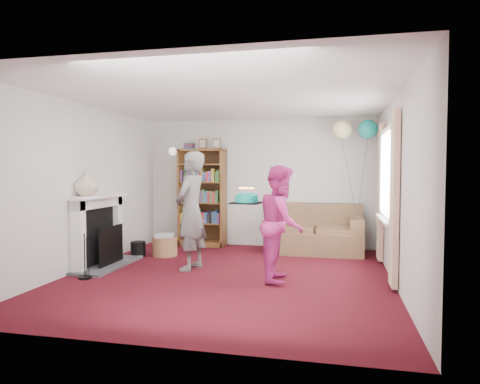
% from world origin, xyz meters
% --- Properties ---
extents(ground, '(5.00, 5.00, 0.00)m').
position_xyz_m(ground, '(0.00, 0.00, 0.00)').
color(ground, '#34070E').
rests_on(ground, ground).
extents(wall_back, '(4.50, 0.02, 2.50)m').
position_xyz_m(wall_back, '(0.00, 2.51, 1.25)').
color(wall_back, silver).
rests_on(wall_back, ground).
extents(wall_left, '(0.02, 5.00, 2.50)m').
position_xyz_m(wall_left, '(-2.26, 0.00, 1.25)').
color(wall_left, silver).
rests_on(wall_left, ground).
extents(wall_right, '(0.02, 5.00, 2.50)m').
position_xyz_m(wall_right, '(2.26, 0.00, 1.25)').
color(wall_right, silver).
rests_on(wall_right, ground).
extents(ceiling, '(4.50, 5.00, 0.01)m').
position_xyz_m(ceiling, '(0.00, 0.00, 2.50)').
color(ceiling, white).
rests_on(ceiling, wall_back).
extents(fireplace, '(0.55, 1.80, 1.12)m').
position_xyz_m(fireplace, '(-2.09, 0.19, 0.51)').
color(fireplace, '#3F3F42').
rests_on(fireplace, ground).
extents(window_bay, '(0.14, 2.02, 2.20)m').
position_xyz_m(window_bay, '(2.21, 0.60, 1.20)').
color(window_bay, white).
rests_on(window_bay, ground).
extents(wall_sconce, '(0.16, 0.23, 0.16)m').
position_xyz_m(wall_sconce, '(-1.75, 2.36, 1.88)').
color(wall_sconce, gold).
rests_on(wall_sconce, ground).
extents(bookcase, '(0.91, 0.42, 2.13)m').
position_xyz_m(bookcase, '(-1.10, 2.30, 0.94)').
color(bookcase, '#472B14').
rests_on(bookcase, ground).
extents(sofa, '(1.66, 0.88, 0.88)m').
position_xyz_m(sofa, '(1.14, 2.07, 0.33)').
color(sofa, brown).
rests_on(sofa, ground).
extents(wicker_basket, '(0.44, 0.44, 0.39)m').
position_xyz_m(wicker_basket, '(-1.43, 1.15, 0.18)').
color(wicker_basket, olive).
rests_on(wicker_basket, ground).
extents(person_striped, '(0.52, 0.71, 1.79)m').
position_xyz_m(person_striped, '(-0.64, 0.27, 0.89)').
color(person_striped, black).
rests_on(person_striped, ground).
extents(person_magenta, '(0.64, 0.79, 1.57)m').
position_xyz_m(person_magenta, '(0.77, -0.06, 0.79)').
color(person_magenta, '#B2236F').
rests_on(person_magenta, ground).
extents(birthday_cake, '(0.39, 0.39, 0.22)m').
position_xyz_m(birthday_cake, '(0.27, -0.02, 1.11)').
color(birthday_cake, black).
rests_on(birthday_cake, ground).
extents(balloons, '(0.78, 0.39, 1.73)m').
position_xyz_m(balloons, '(1.80, 2.01, 2.22)').
color(balloons, '#3F3F3F').
rests_on(balloons, ground).
extents(mantel_vase, '(0.38, 0.38, 0.37)m').
position_xyz_m(mantel_vase, '(-2.12, -0.15, 1.31)').
color(mantel_vase, beige).
rests_on(mantel_vase, fireplace).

